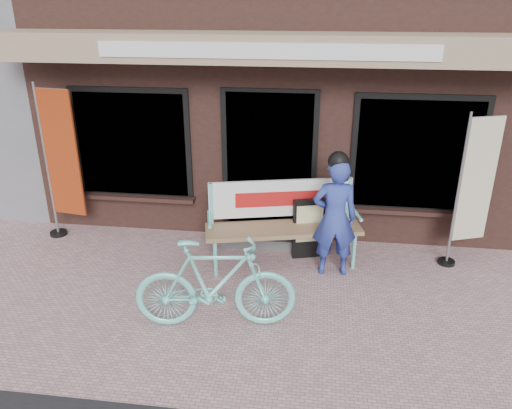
# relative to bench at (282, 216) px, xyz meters

# --- Properties ---
(ground) EXTENTS (70.00, 70.00, 0.00)m
(ground) POSITION_rel_bench_xyz_m (-0.25, -1.30, -0.65)
(ground) COLOR #BA8E93
(ground) RESTS_ON ground
(storefront) EXTENTS (7.00, 6.77, 6.00)m
(storefront) POSITION_rel_bench_xyz_m (-0.25, 3.66, 2.34)
(storefront) COLOR black
(storefront) RESTS_ON ground
(bench) EXTENTS (2.10, 0.99, 1.10)m
(bench) POSITION_rel_bench_xyz_m (0.00, 0.00, 0.00)
(bench) COLOR #73E2D5
(bench) RESTS_ON ground
(person) EXTENTS (0.60, 0.43, 1.64)m
(person) POSITION_rel_bench_xyz_m (0.68, -0.25, 0.16)
(person) COLOR #2C3D99
(person) RESTS_ON ground
(bicycle) EXTENTS (1.78, 0.73, 1.04)m
(bicycle) POSITION_rel_bench_xyz_m (-0.58, -1.57, -0.13)
(bicycle) COLOR #73E2D5
(bicycle) RESTS_ON ground
(nobori_red) EXTENTS (0.68, 0.28, 2.28)m
(nobori_red) POSITION_rel_bench_xyz_m (-3.18, 0.28, 0.53)
(nobori_red) COLOR gray
(nobori_red) RESTS_ON ground
(nobori_cream) EXTENTS (0.61, 0.33, 2.07)m
(nobori_cream) POSITION_rel_bench_xyz_m (2.41, 0.25, 0.42)
(nobori_cream) COLOR gray
(nobori_cream) RESTS_ON ground
(menu_stand) EXTENTS (0.43, 0.20, 0.85)m
(menu_stand) POSITION_rel_bench_xyz_m (0.35, 0.12, -0.21)
(menu_stand) COLOR black
(menu_stand) RESTS_ON ground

